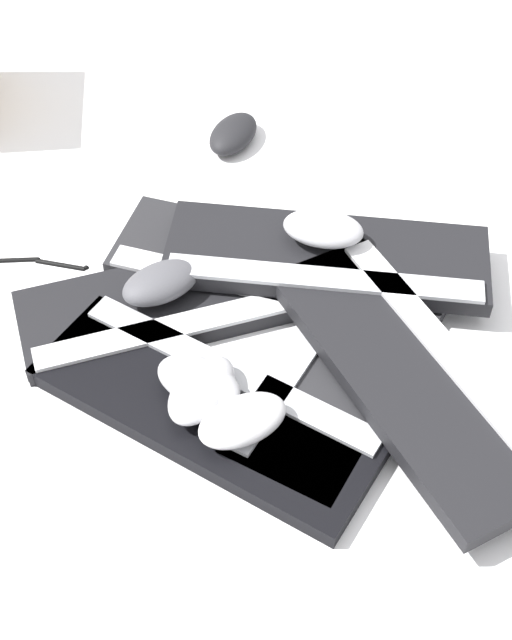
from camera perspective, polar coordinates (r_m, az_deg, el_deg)
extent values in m
plane|color=white|center=(1.19, -1.92, -0.80)|extent=(3.20, 3.20, 0.00)
cube|color=black|center=(1.21, -4.68, 1.30)|extent=(0.41, 0.42, 0.02)
cube|color=silver|center=(1.16, -4.02, -0.14)|extent=(0.32, 0.33, 0.01)
cube|color=black|center=(1.10, -3.31, -5.76)|extent=(0.45, 0.18, 0.02)
cube|color=#B2B5BA|center=(1.11, -1.72, -3.30)|extent=(0.42, 0.07, 0.01)
cube|color=#232326|center=(1.15, 6.29, -2.23)|extent=(0.16, 0.44, 0.02)
cube|color=#B2B5BA|center=(1.15, 3.84, -0.70)|extent=(0.05, 0.42, 0.01)
cube|color=#232326|center=(1.25, 0.89, 3.43)|extent=(0.46, 0.23, 0.02)
cube|color=silver|center=(1.20, 0.14, 2.11)|extent=(0.42, 0.11, 0.01)
cube|color=black|center=(1.10, 9.65, -3.51)|extent=(0.45, 0.37, 0.02)
cube|color=silver|center=(1.12, 12.12, -1.95)|extent=(0.37, 0.27, 0.01)
cube|color=black|center=(1.23, 4.52, 4.08)|extent=(0.46, 0.30, 0.02)
cube|color=#B2B5BA|center=(1.18, 4.37, 2.68)|extent=(0.40, 0.18, 0.01)
ellipsoid|color=black|center=(1.47, -1.47, 11.83)|extent=(0.07, 0.11, 0.04)
ellipsoid|color=#B7B7BC|center=(1.07, -3.70, -3.94)|extent=(0.11, 0.07, 0.04)
ellipsoid|color=#B7B7BC|center=(1.07, -3.50, -4.49)|extent=(0.07, 0.11, 0.04)
ellipsoid|color=silver|center=(1.04, -0.87, -6.44)|extent=(0.12, 0.13, 0.04)
ellipsoid|color=#B7B7BC|center=(1.21, 4.32, 5.85)|extent=(0.12, 0.09, 0.04)
ellipsoid|color=#4C4C51|center=(1.18, -6.15, 2.33)|extent=(0.11, 0.13, 0.04)
cylinder|color=black|center=(1.30, -12.34, 3.65)|extent=(0.07, 0.03, 0.01)
cylinder|color=black|center=(1.32, -15.45, 3.80)|extent=(0.07, 0.05, 0.01)
sphere|color=black|center=(1.29, -10.84, 3.41)|extent=(0.01, 0.01, 0.01)
sphere|color=black|center=(1.31, -13.82, 3.89)|extent=(0.01, 0.01, 0.01)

